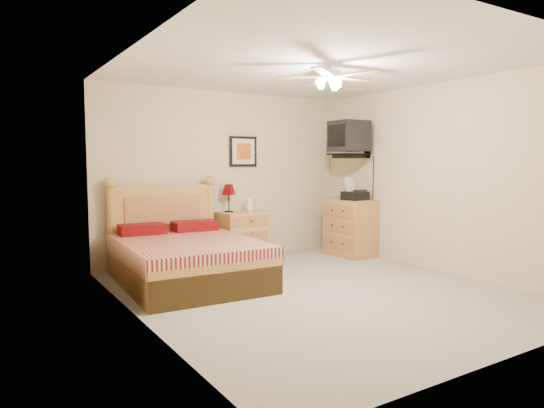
% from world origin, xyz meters
% --- Properties ---
extents(floor, '(4.50, 4.50, 0.00)m').
position_xyz_m(floor, '(0.00, 0.00, 0.00)').
color(floor, gray).
rests_on(floor, ground).
extents(ceiling, '(4.00, 4.50, 0.04)m').
position_xyz_m(ceiling, '(0.00, 0.00, 2.50)').
color(ceiling, white).
rests_on(ceiling, ground).
extents(wall_back, '(4.00, 0.04, 2.50)m').
position_xyz_m(wall_back, '(0.00, 2.25, 1.25)').
color(wall_back, '#C5B391').
rests_on(wall_back, ground).
extents(wall_front, '(4.00, 0.04, 2.50)m').
position_xyz_m(wall_front, '(0.00, -2.25, 1.25)').
color(wall_front, '#C5B391').
rests_on(wall_front, ground).
extents(wall_left, '(0.04, 4.50, 2.50)m').
position_xyz_m(wall_left, '(-2.00, 0.00, 1.25)').
color(wall_left, '#C5B391').
rests_on(wall_left, ground).
extents(wall_right, '(0.04, 4.50, 2.50)m').
position_xyz_m(wall_right, '(2.00, 0.00, 1.25)').
color(wall_right, '#C5B391').
rests_on(wall_right, ground).
extents(bed, '(1.58, 2.03, 1.27)m').
position_xyz_m(bed, '(-1.10, 1.12, 0.63)').
color(bed, '#B77E3A').
rests_on(bed, ground).
extents(nightstand, '(0.69, 0.53, 0.72)m').
position_xyz_m(nightstand, '(0.12, 2.00, 0.36)').
color(nightstand, '#B47A3A').
rests_on(nightstand, ground).
extents(table_lamp, '(0.24, 0.24, 0.41)m').
position_xyz_m(table_lamp, '(-0.05, 2.10, 0.93)').
color(table_lamp, '#540405').
rests_on(table_lamp, nightstand).
extents(lotion_bottle, '(0.10, 0.10, 0.24)m').
position_xyz_m(lotion_bottle, '(0.26, 2.03, 0.85)').
color(lotion_bottle, white).
rests_on(lotion_bottle, nightstand).
extents(framed_picture, '(0.46, 0.04, 0.46)m').
position_xyz_m(framed_picture, '(0.27, 2.23, 1.62)').
color(framed_picture, black).
rests_on(framed_picture, wall_back).
extents(dresser, '(0.54, 0.76, 0.88)m').
position_xyz_m(dresser, '(1.73, 1.42, 0.44)').
color(dresser, '#A2653D').
rests_on(dresser, ground).
extents(fax_machine, '(0.37, 0.39, 0.35)m').
position_xyz_m(fax_machine, '(1.72, 1.32, 1.05)').
color(fax_machine, black).
rests_on(fax_machine, dresser).
extents(magazine_lower, '(0.20, 0.26, 0.02)m').
position_xyz_m(magazine_lower, '(1.75, 1.67, 0.89)').
color(magazine_lower, '#A89C88').
rests_on(magazine_lower, dresser).
extents(magazine_upper, '(0.26, 0.31, 0.02)m').
position_xyz_m(magazine_upper, '(1.73, 1.66, 0.91)').
color(magazine_upper, gray).
rests_on(magazine_upper, magazine_lower).
extents(wall_tv, '(0.56, 0.46, 0.58)m').
position_xyz_m(wall_tv, '(1.75, 1.34, 1.81)').
color(wall_tv, black).
rests_on(wall_tv, wall_right).
extents(ceiling_fan, '(1.14, 1.14, 0.28)m').
position_xyz_m(ceiling_fan, '(0.00, -0.20, 2.36)').
color(ceiling_fan, white).
rests_on(ceiling_fan, ceiling).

